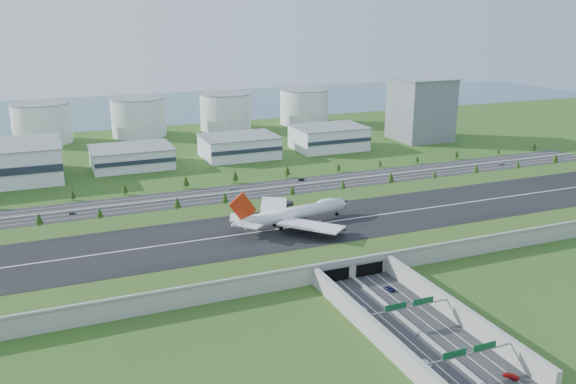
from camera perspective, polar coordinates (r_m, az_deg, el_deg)
name	(u,v)px	position (r m, az deg, el deg)	size (l,w,h in m)	color
ground	(306,240)	(315.73, 1.73, -4.52)	(1200.00, 1200.00, 0.00)	#305119
airfield_deck	(307,233)	(314.19, 1.75, -3.82)	(520.00, 100.00, 9.20)	gray
underpass_road	(415,321)	(235.34, 11.83, -11.77)	(38.80, 120.40, 8.00)	#28282B
sign_gantry_near	(409,308)	(236.89, 11.28, -10.57)	(38.70, 0.70, 9.80)	gray
sign_gantry_far	(469,355)	(212.58, 16.60, -14.37)	(38.70, 0.70, 9.80)	gray
north_expressway	(248,191)	(399.67, -3.80, 0.06)	(560.00, 36.00, 0.12)	#28282B
tree_row	(251,184)	(398.84, -3.45, 0.71)	(505.36, 48.71, 8.42)	#3D2819
hangar_mid_a	(132,157)	(474.73, -14.42, 3.17)	(58.00, 42.00, 15.00)	silver
hangar_mid_b	(239,147)	(492.59, -4.60, 4.24)	(58.00, 42.00, 17.00)	silver
hangar_mid_c	(329,138)	(521.63, 3.82, 5.07)	(58.00, 42.00, 19.00)	silver
office_tower	(421,109)	(570.19, 12.32, 7.56)	(46.00, 46.00, 55.00)	slate
fuel_tank_a	(42,123)	(586.65, -22.05, 5.98)	(50.00, 50.00, 35.00)	silver
fuel_tank_b	(139,117)	(592.83, -13.80, 6.82)	(50.00, 50.00, 35.00)	silver
fuel_tank_c	(226,112)	(610.89, -5.85, 7.49)	(50.00, 50.00, 35.00)	silver
fuel_tank_d	(304,107)	(639.83, 1.53, 7.99)	(50.00, 50.00, 35.00)	silver
bay_water	(146,108)	(766.79, -13.12, 7.69)	(1200.00, 260.00, 0.06)	#3C5D73
boeing_747	(294,213)	(311.58, 0.56, -2.00)	(72.35, 67.82, 22.52)	white
car_0	(363,308)	(246.88, 7.07, -10.76)	(1.83, 4.55, 1.55)	silver
car_1	(426,363)	(216.73, 12.83, -15.32)	(1.38, 3.97, 1.31)	silver
car_2	(390,289)	(264.72, 9.51, -8.90)	(2.43, 5.26, 1.46)	#0D1144
car_3	(511,376)	(217.48, 20.12, -15.84)	(2.12, 5.20, 1.51)	#AA0F11
car_4	(72,213)	(375.97, -19.57, -1.86)	(1.65, 4.11, 1.40)	#535358
car_5	(301,180)	(423.76, 1.24, 1.17)	(1.53, 4.38, 1.44)	black
car_6	(501,164)	(495.41, 19.28, 2.52)	(2.67, 5.80, 1.61)	silver
car_7	(232,188)	(404.84, -5.28, 0.36)	(2.03, 4.98, 1.45)	silver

